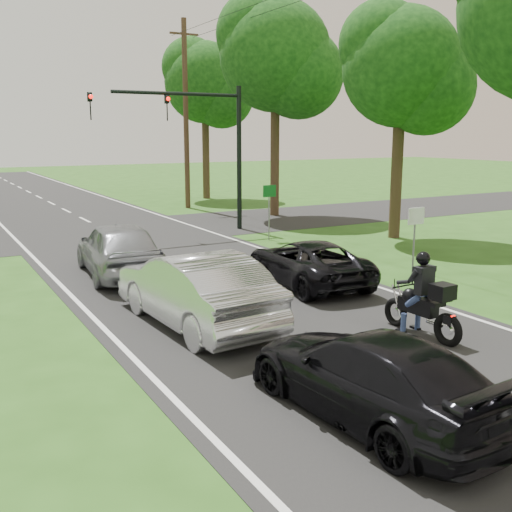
{
  "coord_description": "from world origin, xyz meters",
  "views": [
    {
      "loc": [
        -6.86,
        -8.73,
        4.07
      ],
      "look_at": [
        -0.21,
        3.0,
        1.3
      ],
      "focal_mm": 42.0,
      "sensor_mm": 36.0,
      "label": 1
    }
  ],
  "objects_px": {
    "utility_pole_far": "(186,114)",
    "sign_green": "(269,199)",
    "dark_car_behind": "(371,375)",
    "traffic_signal": "(199,132)",
    "dark_suv": "(307,262)",
    "silver_suv": "(119,248)",
    "sign_white": "(415,227)",
    "silver_sedan": "(195,289)",
    "motorcycle_rider": "(424,303)"
  },
  "relations": [
    {
      "from": "utility_pole_far",
      "to": "sign_green",
      "type": "height_order",
      "value": "utility_pole_far"
    },
    {
      "from": "dark_car_behind",
      "to": "traffic_signal",
      "type": "distance_m",
      "value": 17.52
    },
    {
      "from": "dark_suv",
      "to": "dark_car_behind",
      "type": "height_order",
      "value": "dark_car_behind"
    },
    {
      "from": "silver_suv",
      "to": "dark_car_behind",
      "type": "height_order",
      "value": "silver_suv"
    },
    {
      "from": "dark_suv",
      "to": "sign_white",
      "type": "distance_m",
      "value": 3.04
    },
    {
      "from": "dark_suv",
      "to": "sign_white",
      "type": "relative_size",
      "value": 2.07
    },
    {
      "from": "utility_pole_far",
      "to": "silver_sedan",
      "type": "bearing_deg",
      "value": -112.73
    },
    {
      "from": "silver_sedan",
      "to": "utility_pole_far",
      "type": "bearing_deg",
      "value": -116.17
    },
    {
      "from": "traffic_signal",
      "to": "sign_green",
      "type": "xyz_separation_m",
      "value": [
        1.56,
        -3.02,
        -2.54
      ]
    },
    {
      "from": "traffic_signal",
      "to": "sign_white",
      "type": "xyz_separation_m",
      "value": [
        1.36,
        -11.02,
        -2.54
      ]
    },
    {
      "from": "sign_white",
      "to": "motorcycle_rider",
      "type": "bearing_deg",
      "value": -131.3
    },
    {
      "from": "silver_sedan",
      "to": "sign_white",
      "type": "height_order",
      "value": "sign_white"
    },
    {
      "from": "motorcycle_rider",
      "to": "sign_white",
      "type": "height_order",
      "value": "sign_white"
    },
    {
      "from": "silver_suv",
      "to": "utility_pole_far",
      "type": "distance_m",
      "value": 16.79
    },
    {
      "from": "silver_sedan",
      "to": "silver_suv",
      "type": "bearing_deg",
      "value": -92.82
    },
    {
      "from": "utility_pole_far",
      "to": "sign_green",
      "type": "bearing_deg",
      "value": -96.73
    },
    {
      "from": "motorcycle_rider",
      "to": "dark_suv",
      "type": "distance_m",
      "value": 4.73
    },
    {
      "from": "dark_suv",
      "to": "traffic_signal",
      "type": "height_order",
      "value": "traffic_signal"
    },
    {
      "from": "utility_pole_far",
      "to": "traffic_signal",
      "type": "bearing_deg",
      "value": -109.68
    },
    {
      "from": "sign_green",
      "to": "utility_pole_far",
      "type": "bearing_deg",
      "value": 83.27
    },
    {
      "from": "dark_car_behind",
      "to": "sign_green",
      "type": "height_order",
      "value": "sign_green"
    },
    {
      "from": "motorcycle_rider",
      "to": "utility_pole_far",
      "type": "relative_size",
      "value": 0.21
    },
    {
      "from": "utility_pole_far",
      "to": "sign_white",
      "type": "bearing_deg",
      "value": -94.51
    },
    {
      "from": "dark_suv",
      "to": "dark_car_behind",
      "type": "xyz_separation_m",
      "value": [
        -3.65,
        -6.95,
        0.03
      ]
    },
    {
      "from": "utility_pole_far",
      "to": "dark_suv",
      "type": "bearing_deg",
      "value": -102.77
    },
    {
      "from": "motorcycle_rider",
      "to": "traffic_signal",
      "type": "distance_m",
      "value": 14.75
    },
    {
      "from": "motorcycle_rider",
      "to": "sign_white",
      "type": "xyz_separation_m",
      "value": [
        2.85,
        3.25,
        0.9
      ]
    },
    {
      "from": "dark_car_behind",
      "to": "utility_pole_far",
      "type": "bearing_deg",
      "value": -110.23
    },
    {
      "from": "dark_suv",
      "to": "utility_pole_far",
      "type": "height_order",
      "value": "utility_pole_far"
    },
    {
      "from": "motorcycle_rider",
      "to": "traffic_signal",
      "type": "xyz_separation_m",
      "value": [
        1.49,
        14.27,
        3.44
      ]
    },
    {
      "from": "sign_white",
      "to": "dark_car_behind",
      "type": "bearing_deg",
      "value": -138.2
    },
    {
      "from": "silver_suv",
      "to": "dark_car_behind",
      "type": "xyz_separation_m",
      "value": [
        0.53,
        -10.46,
        -0.17
      ]
    },
    {
      "from": "dark_car_behind",
      "to": "sign_white",
      "type": "distance_m",
      "value": 8.28
    },
    {
      "from": "silver_sedan",
      "to": "sign_white",
      "type": "distance_m",
      "value": 6.65
    },
    {
      "from": "silver_sedan",
      "to": "utility_pole_far",
      "type": "xyz_separation_m",
      "value": [
        8.1,
        19.33,
        4.27
      ]
    },
    {
      "from": "silver_sedan",
      "to": "sign_green",
      "type": "xyz_separation_m",
      "value": [
        6.8,
        8.31,
        0.78
      ]
    },
    {
      "from": "dark_suv",
      "to": "traffic_signal",
      "type": "distance_m",
      "value": 10.24
    },
    {
      "from": "motorcycle_rider",
      "to": "traffic_signal",
      "type": "relative_size",
      "value": 0.32
    },
    {
      "from": "traffic_signal",
      "to": "sign_white",
      "type": "relative_size",
      "value": 3.0
    },
    {
      "from": "traffic_signal",
      "to": "utility_pole_far",
      "type": "distance_m",
      "value": 8.55
    },
    {
      "from": "silver_suv",
      "to": "traffic_signal",
      "type": "height_order",
      "value": "traffic_signal"
    },
    {
      "from": "dark_car_behind",
      "to": "silver_suv",
      "type": "bearing_deg",
      "value": -90.04
    },
    {
      "from": "sign_green",
      "to": "dark_car_behind",
      "type": "bearing_deg",
      "value": -115.15
    },
    {
      "from": "sign_white",
      "to": "sign_green",
      "type": "relative_size",
      "value": 1.0
    },
    {
      "from": "sign_green",
      "to": "sign_white",
      "type": "bearing_deg",
      "value": -91.43
    },
    {
      "from": "sign_green",
      "to": "traffic_signal",
      "type": "bearing_deg",
      "value": 117.38
    },
    {
      "from": "utility_pole_far",
      "to": "sign_green",
      "type": "xyz_separation_m",
      "value": [
        -1.3,
        -11.02,
        -3.49
      ]
    },
    {
      "from": "utility_pole_far",
      "to": "sign_white",
      "type": "xyz_separation_m",
      "value": [
        -1.5,
        -19.02,
        -3.49
      ]
    },
    {
      "from": "silver_sedan",
      "to": "dark_car_behind",
      "type": "height_order",
      "value": "silver_sedan"
    },
    {
      "from": "dark_suv",
      "to": "silver_suv",
      "type": "height_order",
      "value": "silver_suv"
    }
  ]
}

